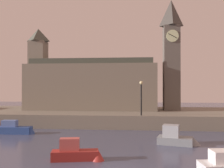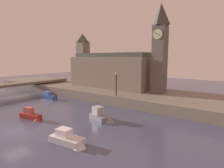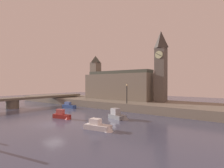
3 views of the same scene
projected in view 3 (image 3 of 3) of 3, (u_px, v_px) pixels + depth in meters
ground_plane at (55, 124)px, 23.70m from camera, size 120.00×120.00×0.00m
far_embankment at (132, 104)px, 39.70m from camera, size 70.00×12.00×1.50m
clock_tower at (161, 65)px, 36.84m from camera, size 2.25×2.30×14.54m
parliament_hall at (117, 85)px, 43.87m from camera, size 17.41×5.51×11.16m
bridge_span at (11, 101)px, 38.35m from camera, size 2.85×32.65×2.22m
streetlamp at (127, 91)px, 34.14m from camera, size 0.36×0.36×3.68m
boat_ferry_white at (100, 126)px, 20.73m from camera, size 3.91×1.72×1.31m
boat_tour_blue at (70, 106)px, 38.68m from camera, size 3.92×1.07×1.37m
boat_cruiser_grey at (118, 115)px, 27.13m from camera, size 3.60×2.05×1.56m
boat_dinghy_red at (63, 115)px, 27.42m from camera, size 3.44×1.41×1.39m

